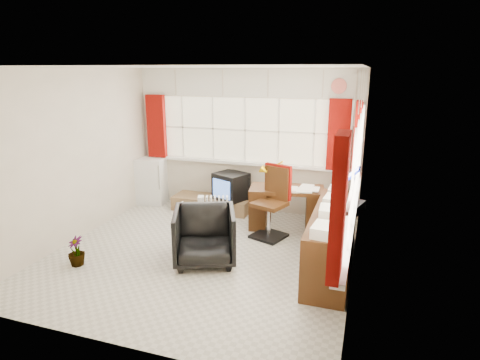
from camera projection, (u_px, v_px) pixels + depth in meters
The scene contains 20 objects.
ground at pixel (202, 254), 5.56m from camera, with size 4.00×4.00×0.00m, color beige.
room_walls at pixel (199, 148), 5.16m from camera, with size 4.00×4.00×4.00m.
window_back at pixel (245, 159), 7.08m from camera, with size 3.70×0.12×3.60m.
window_right at pixel (352, 204), 4.72m from camera, with size 0.12×3.70×3.60m.
curtains at pixel (285, 143), 5.74m from camera, with size 3.83×3.83×1.15m.
overhead_cabinets at pixel (291, 86), 5.56m from camera, with size 3.98×3.98×0.48m.
desk at pixel (286, 206), 6.40m from camera, with size 1.24×0.76×0.71m.
desk_lamp at pixel (282, 170), 6.08m from camera, with size 0.17×0.14×0.47m.
task_chair at pixel (274, 199), 6.05m from camera, with size 0.59×0.61×1.10m.
office_chair at pixel (205, 236), 5.25m from camera, with size 0.78×0.81×0.73m, color black.
radiator at pixel (215, 219), 6.16m from camera, with size 0.44×0.28×0.62m.
credenza at pixel (332, 238), 5.11m from camera, with size 0.50×2.00×0.85m.
file_tray at pixel (350, 207), 5.02m from camera, with size 0.28×0.36×0.12m, color black.
tv_bench at pixel (212, 204), 7.26m from camera, with size 1.40×0.50×0.25m, color olive.
crt_tv at pixel (231, 186), 7.06m from camera, with size 0.66×0.64×0.47m.
hifi_stack at pixel (236, 186), 7.19m from camera, with size 0.65×0.49×0.41m.
mini_fridge at pixel (152, 180), 7.63m from camera, with size 0.59×0.59×0.87m.
spray_bottle_a at pixel (183, 209), 6.97m from camera, with size 0.10×0.10×0.27m, color white.
spray_bottle_b at pixel (225, 209), 7.09m from camera, with size 0.08×0.08×0.17m, color #80BEB3.
flower_vase at pixel (76, 251), 5.19m from camera, with size 0.22×0.22×0.39m, color black.
Camera 1 is at (2.09, -4.66, 2.47)m, focal length 30.00 mm.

